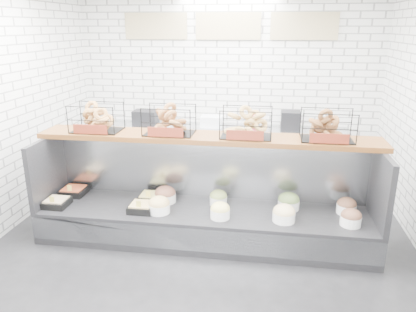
# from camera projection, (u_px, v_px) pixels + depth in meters

# --- Properties ---
(ground) EXTENTS (5.50, 5.50, 0.00)m
(ground) POSITION_uv_depth(u_px,v_px,m) (200.00, 251.00, 4.73)
(ground) COLOR black
(ground) RESTS_ON ground
(room_shell) EXTENTS (5.02, 5.51, 3.01)m
(room_shell) POSITION_uv_depth(u_px,v_px,m) (208.00, 66.00, 4.66)
(room_shell) COLOR silver
(room_shell) RESTS_ON ground
(display_case) EXTENTS (4.00, 0.90, 1.20)m
(display_case) POSITION_uv_depth(u_px,v_px,m) (206.00, 213.00, 4.95)
(display_case) COLOR black
(display_case) RESTS_ON ground
(bagel_shelf) EXTENTS (4.10, 0.50, 0.40)m
(bagel_shelf) POSITION_uv_depth(u_px,v_px,m) (207.00, 125.00, 4.79)
(bagel_shelf) COLOR #4A2810
(bagel_shelf) RESTS_ON display_case
(prep_counter) EXTENTS (4.00, 0.60, 1.20)m
(prep_counter) POSITION_uv_depth(u_px,v_px,m) (224.00, 152.00, 6.87)
(prep_counter) COLOR #93969B
(prep_counter) RESTS_ON ground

